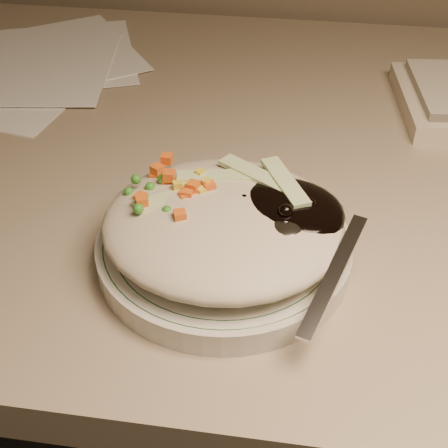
# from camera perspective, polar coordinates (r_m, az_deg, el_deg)

# --- Properties ---
(desk) EXTENTS (1.40, 0.70, 0.74)m
(desk) POSITION_cam_1_polar(r_m,az_deg,el_deg) (0.79, 5.87, -5.16)
(desk) COLOR gray
(desk) RESTS_ON ground
(plate) EXTENTS (0.21, 0.21, 0.02)m
(plate) POSITION_cam_1_polar(r_m,az_deg,el_deg) (0.51, -0.00, -2.25)
(plate) COLOR silver
(plate) RESTS_ON desk
(plate_rim) EXTENTS (0.20, 0.20, 0.00)m
(plate_rim) POSITION_cam_1_polar(r_m,az_deg,el_deg) (0.51, 0.00, -1.40)
(plate_rim) COLOR #144723
(plate_rim) RESTS_ON plate
(meal) EXTENTS (0.21, 0.19, 0.05)m
(meal) POSITION_cam_1_polar(r_m,az_deg,el_deg) (0.49, 0.48, 0.40)
(meal) COLOR beige
(meal) RESTS_ON plate
(papers) EXTENTS (0.39, 0.35, 0.00)m
(papers) POSITION_cam_1_polar(r_m,az_deg,el_deg) (0.87, -19.77, 13.45)
(papers) COLOR white
(papers) RESTS_ON desk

